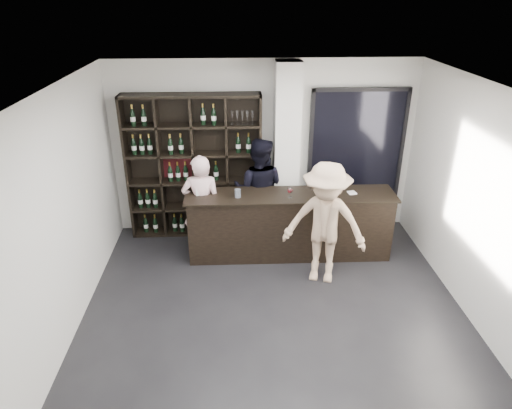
{
  "coord_description": "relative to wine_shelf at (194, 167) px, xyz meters",
  "views": [
    {
      "loc": [
        -0.48,
        -4.5,
        3.87
      ],
      "look_at": [
        -0.21,
        1.1,
        1.2
      ],
      "focal_mm": 32.0,
      "sensor_mm": 36.0,
      "label": 1
    }
  ],
  "objects": [
    {
      "name": "floor",
      "position": [
        1.15,
        -2.57,
        -1.2
      ],
      "size": [
        5.0,
        5.5,
        0.01
      ],
      "primitive_type": "cube",
      "color": "black",
      "rests_on": "ground"
    },
    {
      "name": "wine_shelf",
      "position": [
        0.0,
        0.0,
        0.0
      ],
      "size": [
        2.2,
        0.35,
        2.4
      ],
      "primitive_type": null,
      "color": "black",
      "rests_on": "floor"
    },
    {
      "name": "structural_column",
      "position": [
        1.5,
        -0.1,
        0.25
      ],
      "size": [
        0.4,
        0.4,
        2.9
      ],
      "primitive_type": "cube",
      "color": "silver",
      "rests_on": "floor"
    },
    {
      "name": "glass_panel",
      "position": [
        2.7,
        0.12,
        0.2
      ],
      "size": [
        1.6,
        0.08,
        2.1
      ],
      "color": "black",
      "rests_on": "floor"
    },
    {
      "name": "tasting_counter",
      "position": [
        1.5,
        -0.82,
        -0.67
      ],
      "size": [
        3.19,
        0.66,
        1.05
      ],
      "rotation": [
        0.0,
        0.0,
        -0.01
      ],
      "color": "black",
      "rests_on": "floor"
    },
    {
      "name": "taster_pink",
      "position": [
        0.15,
        -0.72,
        -0.37
      ],
      "size": [
        0.62,
        0.42,
        1.66
      ],
      "primitive_type": "imported",
      "rotation": [
        0.0,
        0.0,
        3.11
      ],
      "color": "beige",
      "rests_on": "floor"
    },
    {
      "name": "taster_black",
      "position": [
        1.05,
        -0.28,
        -0.32
      ],
      "size": [
        0.99,
        0.86,
        1.77
      ],
      "primitive_type": "imported",
      "rotation": [
        0.0,
        0.0,
        2.9
      ],
      "color": "black",
      "rests_on": "floor"
    },
    {
      "name": "customer",
      "position": [
        1.9,
        -1.52,
        -0.3
      ],
      "size": [
        1.31,
        0.98,
        1.8
      ],
      "primitive_type": "imported",
      "rotation": [
        0.0,
        0.0,
        -0.29
      ],
      "color": "tan",
      "rests_on": "floor"
    },
    {
      "name": "wine_glass",
      "position": [
        1.47,
        -0.93,
        -0.06
      ],
      "size": [
        0.08,
        0.08,
        0.19
      ],
      "primitive_type": null,
      "rotation": [
        0.0,
        0.0,
        0.0
      ],
      "color": "white",
      "rests_on": "tasting_counter"
    },
    {
      "name": "spit_cup",
      "position": [
        0.7,
        -0.88,
        -0.09
      ],
      "size": [
        0.11,
        0.11,
        0.12
      ],
      "primitive_type": "cylinder",
      "rotation": [
        0.0,
        0.0,
        -0.21
      ],
      "color": "#A6B2C6",
      "rests_on": "tasting_counter"
    },
    {
      "name": "napkin_stack",
      "position": [
        2.44,
        -0.82,
        -0.14
      ],
      "size": [
        0.14,
        0.14,
        0.02
      ],
      "primitive_type": "cube",
      "rotation": [
        0.0,
        0.0,
        0.21
      ],
      "color": "white",
      "rests_on": "tasting_counter"
    },
    {
      "name": "card_stand",
      "position": [
        0.12,
        -0.77,
        -0.07
      ],
      "size": [
        0.11,
        0.09,
        0.15
      ],
      "primitive_type": "cube",
      "rotation": [
        0.0,
        0.0,
        0.39
      ],
      "color": "white",
      "rests_on": "tasting_counter"
    }
  ]
}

